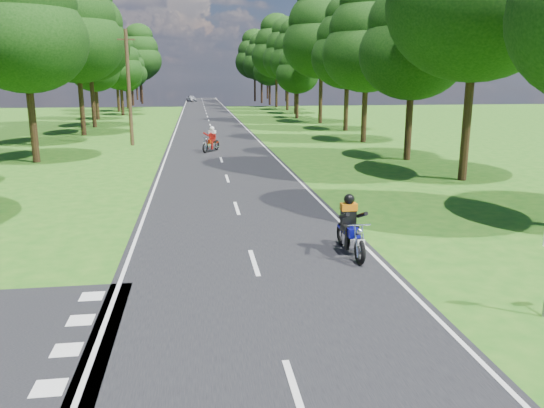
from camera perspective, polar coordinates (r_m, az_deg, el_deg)
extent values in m
plane|color=#225F15|center=(12.14, -0.91, -9.55)|extent=(160.00, 160.00, 0.00)
cube|color=black|center=(61.29, -6.83, 8.92)|extent=(7.00, 140.00, 0.02)
cube|color=silver|center=(8.63, 2.61, -19.73)|extent=(0.12, 2.00, 0.01)
cube|color=silver|center=(13.98, -1.94, -6.29)|extent=(0.12, 2.00, 0.01)
cube|color=silver|center=(19.71, -3.82, -0.44)|extent=(0.12, 2.00, 0.01)
cube|color=silver|center=(25.57, -4.84, 2.76)|extent=(0.12, 2.00, 0.01)
cube|color=silver|center=(31.48, -5.48, 4.76)|extent=(0.12, 2.00, 0.01)
cube|color=silver|center=(37.42, -5.92, 6.13)|extent=(0.12, 2.00, 0.01)
cube|color=silver|center=(43.37, -6.24, 7.12)|extent=(0.12, 2.00, 0.01)
cube|color=silver|center=(49.34, -6.48, 7.87)|extent=(0.12, 2.00, 0.01)
cube|color=silver|center=(55.31, -6.67, 8.46)|extent=(0.12, 2.00, 0.01)
cube|color=silver|center=(61.29, -6.83, 8.93)|extent=(0.12, 2.00, 0.01)
cube|color=silver|center=(67.27, -6.96, 9.32)|extent=(0.12, 2.00, 0.01)
cube|color=silver|center=(73.26, -7.06, 9.65)|extent=(0.12, 2.00, 0.01)
cube|color=silver|center=(79.24, -7.15, 9.93)|extent=(0.12, 2.00, 0.01)
cube|color=silver|center=(85.23, -7.23, 10.17)|extent=(0.12, 2.00, 0.01)
cube|color=silver|center=(91.22, -7.30, 10.37)|extent=(0.12, 2.00, 0.01)
cube|color=silver|center=(97.22, -7.36, 10.55)|extent=(0.12, 2.00, 0.01)
cube|color=silver|center=(103.21, -7.41, 10.71)|extent=(0.12, 2.00, 0.01)
cube|color=silver|center=(109.20, -7.46, 10.86)|extent=(0.12, 2.00, 0.01)
cube|color=silver|center=(115.20, -7.50, 10.98)|extent=(0.12, 2.00, 0.01)
cube|color=silver|center=(121.19, -7.54, 11.10)|extent=(0.12, 2.00, 0.01)
cube|color=silver|center=(127.19, -7.58, 11.20)|extent=(0.12, 2.00, 0.01)
cube|color=silver|center=(61.30, -9.95, 8.83)|extent=(0.10, 140.00, 0.01)
cube|color=silver|center=(61.45, -3.71, 9.01)|extent=(0.10, 140.00, 0.01)
cube|color=silver|center=(9.43, -22.88, -17.76)|extent=(0.50, 0.50, 0.01)
cube|color=silver|center=(10.44, -21.21, -14.42)|extent=(0.50, 0.50, 0.01)
cube|color=silver|center=(11.49, -19.88, -11.66)|extent=(0.50, 0.50, 0.01)
cube|color=silver|center=(12.57, -18.80, -9.37)|extent=(0.50, 0.50, 0.01)
cylinder|color=black|center=(33.27, -24.29, 7.46)|extent=(0.40, 0.40, 3.91)
ellipsoid|color=black|center=(33.21, -25.12, 15.74)|extent=(6.85, 6.85, 5.82)
ellipsoid|color=black|center=(33.38, -25.46, 18.99)|extent=(5.87, 5.87, 4.99)
cylinder|color=black|center=(42.00, -24.29, 8.39)|extent=(0.40, 0.40, 3.79)
ellipsoid|color=black|center=(41.94, -24.92, 14.73)|extent=(6.64, 6.64, 5.64)
ellipsoid|color=black|center=(42.06, -25.18, 17.24)|extent=(5.69, 5.69, 4.84)
cylinder|color=black|center=(47.71, -19.75, 9.56)|extent=(0.40, 0.40, 4.32)
ellipsoid|color=black|center=(47.71, -20.27, 15.93)|extent=(7.56, 7.56, 6.42)
ellipsoid|color=black|center=(47.88, -20.49, 18.44)|extent=(6.48, 6.48, 5.51)
cylinder|color=black|center=(55.14, -18.67, 10.11)|extent=(0.40, 0.40, 4.40)
ellipsoid|color=black|center=(55.16, -19.11, 15.73)|extent=(7.71, 7.71, 6.55)
ellipsoid|color=black|center=(55.31, -19.28, 17.94)|extent=(6.60, 6.60, 5.61)
cylinder|color=black|center=(64.93, -18.30, 10.00)|extent=(0.40, 0.40, 3.20)
ellipsoid|color=black|center=(64.85, -18.56, 13.47)|extent=(5.60, 5.60, 4.76)
ellipsoid|color=black|center=(64.89, -18.66, 14.85)|extent=(4.80, 4.80, 4.08)
ellipsoid|color=black|center=(64.97, -18.77, 16.22)|extent=(3.60, 3.60, 3.06)
cylinder|color=black|center=(71.93, -15.80, 10.45)|extent=(0.40, 0.40, 3.22)
ellipsoid|color=black|center=(71.86, -16.01, 13.61)|extent=(5.64, 5.64, 4.79)
ellipsoid|color=black|center=(71.90, -16.09, 14.85)|extent=(4.83, 4.83, 4.11)
ellipsoid|color=black|center=(71.97, -16.18, 16.10)|extent=(3.62, 3.62, 3.08)
cylinder|color=black|center=(79.81, -16.21, 10.81)|extent=(0.40, 0.40, 3.61)
ellipsoid|color=black|center=(79.77, -16.42, 14.00)|extent=(6.31, 6.31, 5.37)
ellipsoid|color=black|center=(79.82, -16.51, 15.26)|extent=(5.41, 5.41, 4.60)
ellipsoid|color=black|center=(79.92, -16.59, 16.51)|extent=(4.06, 4.06, 3.45)
cylinder|color=black|center=(87.54, -15.25, 10.75)|extent=(0.40, 0.40, 2.67)
ellipsoid|color=black|center=(87.47, -15.39, 12.90)|extent=(4.67, 4.67, 3.97)
ellipsoid|color=black|center=(87.48, -15.44, 13.75)|extent=(4.00, 4.00, 3.40)
ellipsoid|color=black|center=(87.51, -15.50, 14.60)|extent=(3.00, 3.00, 2.55)
cylinder|color=black|center=(96.65, -14.75, 11.12)|extent=(0.40, 0.40, 3.09)
ellipsoid|color=black|center=(96.60, -14.89, 13.36)|extent=(5.40, 5.40, 4.59)
ellipsoid|color=black|center=(96.62, -14.94, 14.26)|extent=(4.63, 4.63, 3.93)
ellipsoid|color=black|center=(96.66, -15.00, 15.15)|extent=(3.47, 3.47, 2.95)
cylinder|color=black|center=(103.01, -13.84, 11.67)|extent=(0.40, 0.40, 4.48)
ellipsoid|color=black|center=(103.02, -14.01, 14.73)|extent=(7.84, 7.84, 6.66)
ellipsoid|color=black|center=(103.11, -14.08, 15.95)|extent=(6.72, 6.72, 5.71)
ellipsoid|color=black|center=(103.24, -14.15, 17.15)|extent=(5.04, 5.04, 4.28)
cylinder|color=black|center=(112.05, -13.93, 11.68)|extent=(0.40, 0.40, 4.09)
ellipsoid|color=black|center=(112.04, -14.08, 14.26)|extent=(7.16, 7.16, 6.09)
ellipsoid|color=black|center=(112.10, -14.14, 15.27)|extent=(6.14, 6.14, 5.22)
ellipsoid|color=black|center=(112.19, -14.20, 16.29)|extent=(4.61, 4.61, 3.92)
cylinder|color=black|center=(26.52, 20.13, 7.30)|extent=(0.40, 0.40, 4.56)
ellipsoid|color=black|center=(26.59, 21.16, 19.39)|extent=(7.98, 7.98, 6.78)
cylinder|color=black|center=(32.36, 14.46, 7.71)|extent=(0.40, 0.40, 3.49)
ellipsoid|color=black|center=(32.25, 14.92, 15.33)|extent=(6.12, 6.12, 5.20)
ellipsoid|color=black|center=(32.36, 15.11, 18.34)|extent=(5.24, 5.24, 4.46)
cylinder|color=black|center=(40.73, 9.88, 9.17)|extent=(0.40, 0.40, 3.69)
ellipsoid|color=black|center=(40.66, 10.15, 15.57)|extent=(6.46, 6.46, 5.49)
ellipsoid|color=black|center=(40.77, 10.25, 18.09)|extent=(5.54, 5.54, 4.71)
ellipsoid|color=black|center=(40.96, 10.37, 20.60)|extent=(4.15, 4.15, 3.53)
cylinder|color=black|center=(49.48, 7.97, 9.99)|extent=(0.40, 0.40, 3.74)
ellipsoid|color=black|center=(49.43, 8.15, 15.33)|extent=(6.55, 6.55, 5.57)
ellipsoid|color=black|center=(49.53, 8.22, 17.44)|extent=(5.62, 5.62, 4.77)
ellipsoid|color=black|center=(49.69, 8.29, 19.54)|extent=(4.21, 4.21, 3.58)
cylinder|color=black|center=(57.38, 5.24, 10.97)|extent=(0.40, 0.40, 4.64)
ellipsoid|color=black|center=(57.42, 5.36, 16.68)|extent=(8.12, 8.12, 6.91)
ellipsoid|color=black|center=(57.60, 5.42, 18.92)|extent=(6.96, 6.96, 5.92)
cylinder|color=black|center=(64.21, 2.70, 10.49)|extent=(0.40, 0.40, 2.91)
ellipsoid|color=black|center=(64.13, 2.74, 13.69)|extent=(5.09, 5.09, 4.33)
ellipsoid|color=black|center=(64.15, 2.75, 14.95)|extent=(4.36, 4.36, 3.71)
ellipsoid|color=black|center=(64.21, 2.77, 16.22)|extent=(3.27, 3.27, 2.78)
cylinder|color=black|center=(71.76, 2.55, 11.19)|extent=(0.40, 0.40, 3.88)
ellipsoid|color=black|center=(71.73, 2.59, 15.00)|extent=(6.78, 6.78, 5.77)
ellipsoid|color=black|center=(71.81, 2.61, 16.51)|extent=(5.81, 5.81, 4.94)
ellipsoid|color=black|center=(71.93, 2.63, 18.01)|extent=(4.36, 4.36, 3.71)
cylinder|color=black|center=(80.15, 1.66, 11.54)|extent=(0.40, 0.40, 4.18)
ellipsoid|color=black|center=(80.14, 1.68, 15.22)|extent=(7.31, 7.31, 6.21)
ellipsoid|color=black|center=(80.23, 1.70, 16.67)|extent=(6.27, 6.27, 5.33)
ellipsoid|color=black|center=(80.37, 1.71, 18.12)|extent=(4.70, 4.70, 4.00)
cylinder|color=black|center=(88.94, 0.48, 11.88)|extent=(0.40, 0.40, 4.63)
ellipsoid|color=black|center=(88.96, 0.48, 15.55)|extent=(8.11, 8.11, 6.89)
ellipsoid|color=black|center=(89.08, 0.49, 17.01)|extent=(6.95, 6.95, 5.91)
ellipsoid|color=black|center=(89.24, 0.49, 18.45)|extent=(5.21, 5.21, 4.43)
cylinder|color=black|center=(96.15, -0.25, 11.62)|extent=(0.40, 0.40, 3.36)
ellipsoid|color=black|center=(96.11, -0.25, 14.09)|extent=(5.88, 5.88, 5.00)
ellipsoid|color=black|center=(96.14, -0.25, 15.06)|extent=(5.04, 5.04, 4.29)
ellipsoid|color=black|center=(96.20, -0.25, 16.04)|extent=(3.78, 3.78, 3.21)
cylinder|color=black|center=(103.23, -1.12, 11.94)|extent=(0.40, 0.40, 4.09)
ellipsoid|color=black|center=(103.22, -1.13, 14.74)|extent=(7.15, 7.15, 6.08)
ellipsoid|color=black|center=(103.29, -1.13, 15.84)|extent=(6.13, 6.13, 5.21)
ellipsoid|color=black|center=(103.39, -1.14, 16.94)|extent=(4.60, 4.60, 3.91)
cylinder|color=black|center=(110.88, -1.85, 12.14)|extent=(0.40, 0.40, 4.48)
ellipsoid|color=black|center=(110.89, -1.87, 14.99)|extent=(7.84, 7.84, 6.66)
ellipsoid|color=black|center=(110.97, -1.88, 16.12)|extent=(6.72, 6.72, 5.71)
ellipsoid|color=black|center=(111.10, -1.89, 17.25)|extent=(5.04, 5.04, 4.28)
cylinder|color=black|center=(121.78, -14.31, 11.71)|extent=(0.40, 0.40, 3.84)
ellipsoid|color=black|center=(121.76, -14.44, 13.93)|extent=(6.72, 6.72, 5.71)
ellipsoid|color=black|center=(121.81, -14.49, 14.81)|extent=(5.76, 5.76, 4.90)
ellipsoid|color=black|center=(121.88, -14.55, 15.69)|extent=(4.32, 4.32, 3.67)
cylinder|color=black|center=(124.20, -0.49, 12.21)|extent=(0.40, 0.40, 4.16)
ellipsoid|color=black|center=(124.20, -0.49, 14.58)|extent=(7.28, 7.28, 6.19)
ellipsoid|color=black|center=(124.26, -0.50, 15.51)|extent=(6.24, 6.24, 5.30)
ellipsoid|color=black|center=(124.35, -0.50, 16.45)|extent=(4.68, 4.68, 3.98)
cylinder|color=black|center=(107.14, -16.22, 11.33)|extent=(0.40, 0.40, 3.52)
ellipsoid|color=black|center=(107.10, -16.38, 13.64)|extent=(6.16, 6.16, 5.24)
ellipsoid|color=black|center=(107.14, -16.44, 14.56)|extent=(5.28, 5.28, 4.49)
ellipsoid|color=black|center=(107.20, -16.50, 15.47)|extent=(3.96, 3.96, 3.37)
cylinder|color=black|center=(110.66, 1.54, 12.14)|extent=(0.40, 0.40, 4.48)
ellipsoid|color=black|center=(110.67, 1.56, 15.00)|extent=(7.84, 7.84, 6.66)
ellipsoid|color=black|center=(110.75, 1.57, 16.13)|extent=(6.72, 6.72, 5.71)
ellipsoid|color=black|center=(110.87, 1.57, 17.26)|extent=(5.04, 5.04, 4.28)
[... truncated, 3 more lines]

